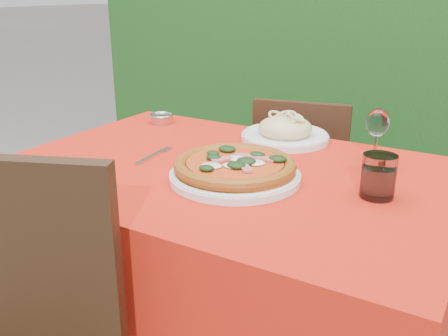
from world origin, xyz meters
The scene contains 9 objects.
hedge centered at (0.00, 1.55, 0.92)m, with size 3.20×0.55×1.78m.
dining_table centered at (0.00, 0.00, 0.60)m, with size 1.26×0.86×0.75m.
chair_far centered at (-0.04, 0.68, 0.47)m, with size 0.44×0.44×0.82m.
pizza_plate centered at (0.06, -0.07, 0.78)m, with size 0.35×0.35×0.07m.
pasta_plate centered at (0.03, 0.34, 0.78)m, with size 0.29×0.29×0.08m.
water_glass centered at (0.42, 0.01, 0.80)m, with size 0.08×0.08×0.11m.
wine_glass centered at (0.34, 0.26, 0.86)m, with size 0.07×0.07×0.16m.
fork centered at (-0.24, -0.04, 0.75)m, with size 0.02×0.20×0.01m, color silver.
steel_ramekin centered at (-0.46, 0.31, 0.76)m, with size 0.08×0.08×0.03m, color silver.
Camera 1 is at (0.67, -1.14, 1.23)m, focal length 40.00 mm.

